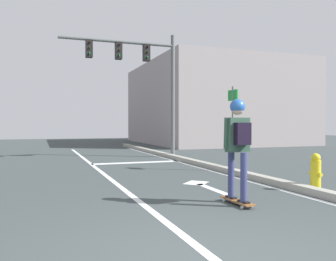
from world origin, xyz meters
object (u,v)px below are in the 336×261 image
Objects in this scene: skateboard at (237,201)px; traffic_signal_mast at (140,67)px; skater at (238,136)px; fire_hydrant at (316,172)px; street_sign_post at (233,116)px.

traffic_signal_mast is (0.63, 8.23, 3.46)m from skateboard.
skater is 2.23× the size of fire_hydrant.
skateboard is 0.17× the size of traffic_signal_mast.
street_sign_post is (2.07, 3.72, 0.42)m from skater.
fire_hydrant is at bearing 14.63° from skater.
skater is 2.32m from fire_hydrant.
traffic_signal_mast is at bearing 85.61° from skateboard.
fire_hydrant is (0.04, -3.17, -1.18)m from street_sign_post.
traffic_signal_mast is (0.63, 8.25, 2.38)m from skater.
fire_hydrant reaches higher than skateboard.
traffic_signal_mast is 5.14m from street_sign_post.
skater is 0.70× the size of street_sign_post.
skater is (0.00, -0.02, 1.08)m from skateboard.
skateboard is 1.09× the size of fire_hydrant.
skateboard is 4.50m from street_sign_post.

